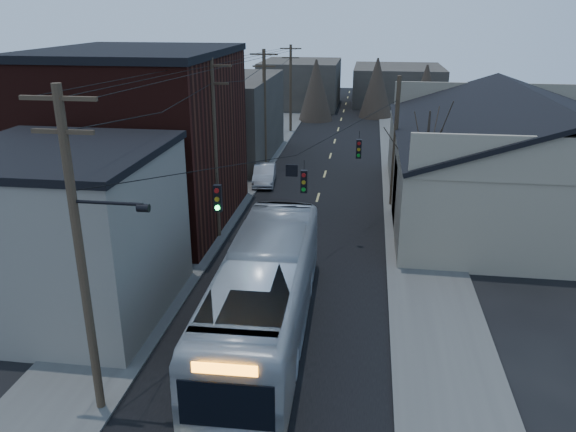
{
  "coord_description": "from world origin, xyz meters",
  "views": [
    {
      "loc": [
        3.23,
        -11.08,
        12.31
      ],
      "look_at": [
        -0.38,
        13.96,
        3.0
      ],
      "focal_mm": 35.0,
      "sensor_mm": 36.0,
      "label": 1
    }
  ],
  "objects": [
    {
      "name": "sidewalk_right",
      "position": [
        6.5,
        30.0,
        0.06
      ],
      "size": [
        4.0,
        110.0,
        0.12
      ],
      "primitive_type": "cube",
      "color": "#474744",
      "rests_on": "ground"
    },
    {
      "name": "warehouse",
      "position": [
        13.0,
        25.0,
        2.7
      ],
      "size": [
        16.16,
        20.6,
        7.73
      ],
      "color": "gray",
      "rests_on": "ground"
    },
    {
      "name": "bus",
      "position": [
        -0.46,
        8.08,
        1.9
      ],
      "size": [
        3.49,
        13.68,
        3.79
      ],
      "primitive_type": "imported",
      "rotation": [
        0.0,
        0.0,
        3.16
      ],
      "color": "#A7ADB3",
      "rests_on": "ground"
    },
    {
      "name": "building_brick",
      "position": [
        -10.0,
        20.0,
        5.0
      ],
      "size": [
        10.0,
        12.0,
        10.0
      ],
      "primitive_type": "cube",
      "color": "black",
      "rests_on": "ground"
    },
    {
      "name": "utility_lines",
      "position": [
        -3.11,
        24.14,
        4.95
      ],
      "size": [
        11.24,
        45.28,
        10.5
      ],
      "color": "#382B1E",
      "rests_on": "ground"
    },
    {
      "name": "bare_tree",
      "position": [
        6.5,
        20.0,
        3.6
      ],
      "size": [
        0.4,
        0.4,
        7.2
      ],
      "primitive_type": "cone",
      "color": "black",
      "rests_on": "ground"
    },
    {
      "name": "road_surface",
      "position": [
        0.0,
        30.0,
        0.01
      ],
      "size": [
        9.0,
        110.0,
        0.02
      ],
      "primitive_type": "cube",
      "color": "black",
      "rests_on": "ground"
    },
    {
      "name": "building_far_right",
      "position": [
        7.0,
        70.0,
        2.5
      ],
      "size": [
        12.0,
        14.0,
        5.0
      ],
      "primitive_type": "cube",
      "color": "#35302B",
      "rests_on": "ground"
    },
    {
      "name": "sidewalk_left",
      "position": [
        -6.5,
        30.0,
        0.06
      ],
      "size": [
        4.0,
        110.0,
        0.12
      ],
      "primitive_type": "cube",
      "color": "#474744",
      "rests_on": "ground"
    },
    {
      "name": "building_clapboard",
      "position": [
        -9.0,
        9.0,
        3.5
      ],
      "size": [
        8.0,
        8.0,
        7.0
      ],
      "primitive_type": "cube",
      "color": "slate",
      "rests_on": "ground"
    },
    {
      "name": "building_left_far",
      "position": [
        -9.5,
        36.0,
        3.5
      ],
      "size": [
        9.0,
        14.0,
        7.0
      ],
      "primitive_type": "cube",
      "color": "#35302B",
      "rests_on": "ground"
    },
    {
      "name": "building_far_left",
      "position": [
        -6.0,
        65.0,
        3.0
      ],
      "size": [
        10.0,
        12.0,
        6.0
      ],
      "primitive_type": "cube",
      "color": "#35302B",
      "rests_on": "ground"
    },
    {
      "name": "parked_car",
      "position": [
        -4.3,
        28.77,
        0.72
      ],
      "size": [
        1.98,
        4.49,
        1.43
      ],
      "primitive_type": "imported",
      "rotation": [
        0.0,
        0.0,
        0.11
      ],
      "color": "#96989D",
      "rests_on": "ground"
    }
  ]
}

